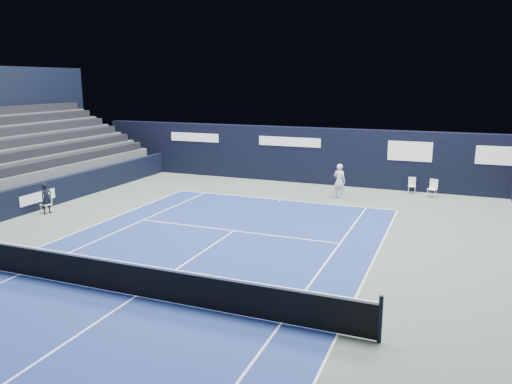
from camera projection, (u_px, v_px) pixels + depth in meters
ground at (175, 271)px, 15.16m from camera, size 48.00×48.00×0.00m
court_surface at (136, 296)px, 13.35m from camera, size 10.97×23.77×0.01m
folding_chair_back_a at (412, 183)px, 25.50m from camera, size 0.41×0.43×0.82m
folding_chair_back_b at (433, 187)px, 24.58m from camera, size 0.49×0.48×0.90m
line_judge_chair at (47, 202)px, 21.62m from camera, size 0.43×0.42×0.87m
line_judge at (47, 198)px, 21.53m from camera, size 0.44×0.56×1.35m
court_markings at (136, 296)px, 13.34m from camera, size 11.03×23.83×0.00m
tennis_net at (135, 279)px, 13.24m from camera, size 12.90×0.10×1.10m
back_sponsor_wall at (308, 155)px, 27.95m from camera, size 26.00×0.63×3.10m
side_barrier_left at (34, 197)px, 22.07m from camera, size 0.33×22.00×1.20m
tennis_player at (339, 181)px, 24.37m from camera, size 0.70×0.89×1.70m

